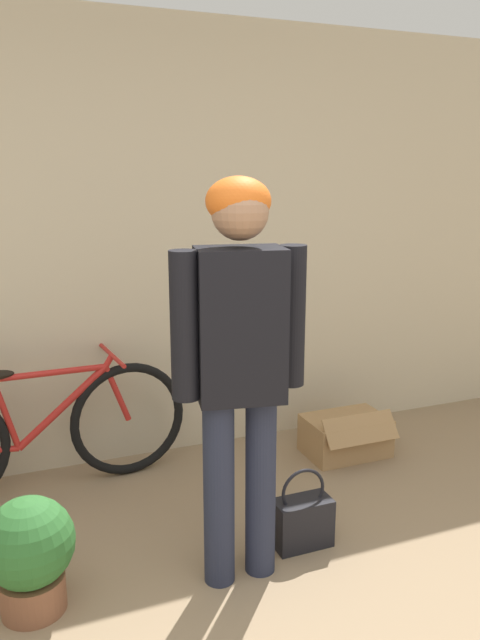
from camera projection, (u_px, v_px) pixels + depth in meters
The scene contains 6 objects.
wall_back at pixel (111, 248), 3.61m from camera, with size 8.00×0.07×2.60m.
person at pixel (240, 346), 2.52m from camera, with size 0.57×0.29×1.72m.
bicycle at pixel (40, 432), 3.38m from camera, with size 1.66×0.46×0.75m.
handbag at pixel (302, 520), 2.95m from camera, with size 0.27×0.14×0.39m.
cardboard_box at pixel (346, 435), 3.91m from camera, with size 0.50×0.40×0.31m.
potted_plant at pixel (30, 551), 2.48m from camera, with size 0.36×0.36×0.49m.
Camera 1 is at (-0.64, -1.09, 1.74)m, focal length 35.00 mm.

